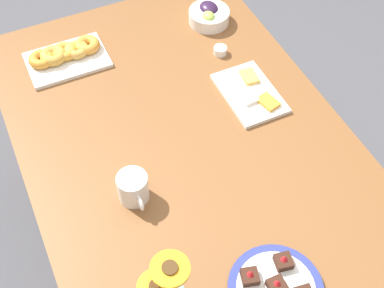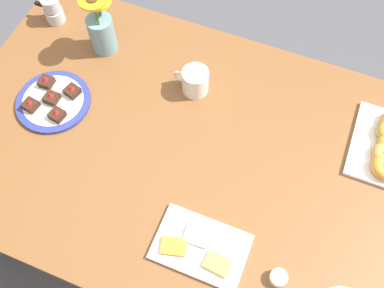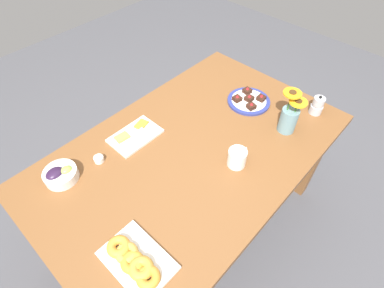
{
  "view_description": "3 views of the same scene",
  "coord_description": "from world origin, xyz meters",
  "px_view_note": "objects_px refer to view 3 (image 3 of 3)",
  "views": [
    {
      "loc": [
        0.91,
        -0.42,
        2.06
      ],
      "look_at": [
        0.0,
        0.0,
        0.78
      ],
      "focal_mm": 50.0,
      "sensor_mm": 36.0,
      "label": 1
    },
    {
      "loc": [
        -0.23,
        0.57,
        1.94
      ],
      "look_at": [
        0.0,
        0.0,
        0.78
      ],
      "focal_mm": 40.0,
      "sensor_mm": 36.0,
      "label": 2
    },
    {
      "loc": [
        -0.73,
        -0.68,
        1.88
      ],
      "look_at": [
        0.0,
        0.0,
        0.78
      ],
      "focal_mm": 28.0,
      "sensor_mm": 36.0,
      "label": 3
    }
  ],
  "objects_px": {
    "dessert_plate": "(249,101)",
    "moka_pot": "(317,106)",
    "dining_table": "(192,160)",
    "coffee_mug": "(237,157)",
    "flower_vase": "(289,118)",
    "croissant_platter": "(135,261)",
    "cheese_platter": "(135,135)",
    "jam_cup_honey": "(99,159)",
    "grape_bowl": "(60,174)"
  },
  "relations": [
    {
      "from": "dessert_plate",
      "to": "moka_pot",
      "type": "bearing_deg",
      "value": -60.96
    },
    {
      "from": "dining_table",
      "to": "coffee_mug",
      "type": "distance_m",
      "value": 0.27
    },
    {
      "from": "dining_table",
      "to": "flower_vase",
      "type": "bearing_deg",
      "value": -31.37
    },
    {
      "from": "croissant_platter",
      "to": "cheese_platter",
      "type": "bearing_deg",
      "value": 50.24
    },
    {
      "from": "jam_cup_honey",
      "to": "flower_vase",
      "type": "distance_m",
      "value": 0.98
    },
    {
      "from": "dining_table",
      "to": "moka_pot",
      "type": "bearing_deg",
      "value": -25.32
    },
    {
      "from": "cheese_platter",
      "to": "dessert_plate",
      "type": "relative_size",
      "value": 1.05
    },
    {
      "from": "jam_cup_honey",
      "to": "dessert_plate",
      "type": "relative_size",
      "value": 0.19
    },
    {
      "from": "dessert_plate",
      "to": "dining_table",
      "type": "bearing_deg",
      "value": -179.18
    },
    {
      "from": "coffee_mug",
      "to": "croissant_platter",
      "type": "height_order",
      "value": "coffee_mug"
    },
    {
      "from": "jam_cup_honey",
      "to": "grape_bowl",
      "type": "bearing_deg",
      "value": 167.03
    },
    {
      "from": "flower_vase",
      "to": "moka_pot",
      "type": "bearing_deg",
      "value": -12.07
    },
    {
      "from": "croissant_platter",
      "to": "dining_table",
      "type": "bearing_deg",
      "value": 22.45
    },
    {
      "from": "croissant_platter",
      "to": "jam_cup_honey",
      "type": "distance_m",
      "value": 0.55
    },
    {
      "from": "coffee_mug",
      "to": "jam_cup_honey",
      "type": "height_order",
      "value": "coffee_mug"
    },
    {
      "from": "grape_bowl",
      "to": "cheese_platter",
      "type": "distance_m",
      "value": 0.41
    },
    {
      "from": "dessert_plate",
      "to": "moka_pot",
      "type": "distance_m",
      "value": 0.38
    },
    {
      "from": "coffee_mug",
      "to": "jam_cup_honey",
      "type": "bearing_deg",
      "value": 131.43
    },
    {
      "from": "grape_bowl",
      "to": "moka_pot",
      "type": "relative_size",
      "value": 1.29
    },
    {
      "from": "dessert_plate",
      "to": "cheese_platter",
      "type": "bearing_deg",
      "value": 156.67
    },
    {
      "from": "dessert_plate",
      "to": "flower_vase",
      "type": "xyz_separation_m",
      "value": [
        -0.05,
        -0.28,
        0.08
      ]
    },
    {
      "from": "coffee_mug",
      "to": "flower_vase",
      "type": "height_order",
      "value": "flower_vase"
    },
    {
      "from": "flower_vase",
      "to": "coffee_mug",
      "type": "bearing_deg",
      "value": 172.12
    },
    {
      "from": "jam_cup_honey",
      "to": "flower_vase",
      "type": "height_order",
      "value": "flower_vase"
    },
    {
      "from": "croissant_platter",
      "to": "moka_pot",
      "type": "height_order",
      "value": "moka_pot"
    },
    {
      "from": "dining_table",
      "to": "flower_vase",
      "type": "relative_size",
      "value": 6.37
    },
    {
      "from": "flower_vase",
      "to": "moka_pot",
      "type": "distance_m",
      "value": 0.24
    },
    {
      "from": "grape_bowl",
      "to": "flower_vase",
      "type": "distance_m",
      "value": 1.15
    },
    {
      "from": "grape_bowl",
      "to": "cheese_platter",
      "type": "bearing_deg",
      "value": -5.8
    },
    {
      "from": "cheese_platter",
      "to": "croissant_platter",
      "type": "bearing_deg",
      "value": -129.76
    },
    {
      "from": "jam_cup_honey",
      "to": "cheese_platter",
      "type": "bearing_deg",
      "value": 0.01
    },
    {
      "from": "grape_bowl",
      "to": "moka_pot",
      "type": "distance_m",
      "value": 1.38
    },
    {
      "from": "coffee_mug",
      "to": "croissant_platter",
      "type": "distance_m",
      "value": 0.64
    },
    {
      "from": "coffee_mug",
      "to": "croissant_platter",
      "type": "relative_size",
      "value": 0.43
    },
    {
      "from": "cheese_platter",
      "to": "moka_pot",
      "type": "relative_size",
      "value": 2.18
    },
    {
      "from": "croissant_platter",
      "to": "dessert_plate",
      "type": "bearing_deg",
      "value": 12.76
    },
    {
      "from": "dining_table",
      "to": "croissant_platter",
      "type": "xyz_separation_m",
      "value": [
        -0.57,
        -0.23,
        0.11
      ]
    },
    {
      "from": "jam_cup_honey",
      "to": "flower_vase",
      "type": "xyz_separation_m",
      "value": [
        0.81,
        -0.55,
        0.07
      ]
    },
    {
      "from": "dessert_plate",
      "to": "moka_pot",
      "type": "relative_size",
      "value": 2.09
    },
    {
      "from": "dining_table",
      "to": "grape_bowl",
      "type": "bearing_deg",
      "value": 149.35
    },
    {
      "from": "croissant_platter",
      "to": "moka_pot",
      "type": "xyz_separation_m",
      "value": [
        1.24,
        -0.09,
        0.03
      ]
    },
    {
      "from": "grape_bowl",
      "to": "jam_cup_honey",
      "type": "bearing_deg",
      "value": -12.97
    },
    {
      "from": "grape_bowl",
      "to": "flower_vase",
      "type": "xyz_separation_m",
      "value": [
        0.99,
        -0.59,
        0.06
      ]
    },
    {
      "from": "dining_table",
      "to": "jam_cup_honey",
      "type": "distance_m",
      "value": 0.47
    },
    {
      "from": "jam_cup_honey",
      "to": "coffee_mug",
      "type": "bearing_deg",
      "value": -48.57
    },
    {
      "from": "cheese_platter",
      "to": "croissant_platter",
      "type": "height_order",
      "value": "croissant_platter"
    },
    {
      "from": "flower_vase",
      "to": "cheese_platter",
      "type": "bearing_deg",
      "value": 136.53
    },
    {
      "from": "cheese_platter",
      "to": "moka_pot",
      "type": "bearing_deg",
      "value": -36.4
    },
    {
      "from": "dessert_plate",
      "to": "jam_cup_honey",
      "type": "bearing_deg",
      "value": 162.38
    },
    {
      "from": "coffee_mug",
      "to": "jam_cup_honey",
      "type": "xyz_separation_m",
      "value": [
        -0.44,
        0.5,
        -0.03
      ]
    }
  ]
}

